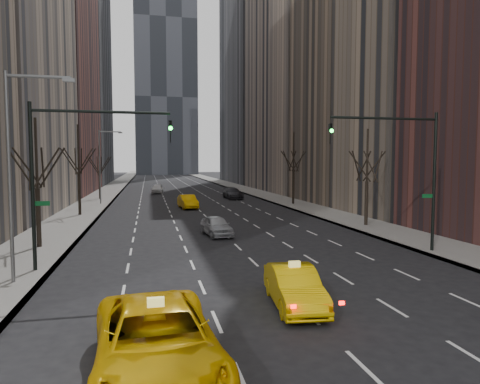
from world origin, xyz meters
TOP-DOWN VIEW (x-y plane):
  - ground at (0.00, 0.00)m, footprint 400.00×400.00m
  - sidewalk_left at (-12.25, 70.00)m, footprint 4.50×320.00m
  - sidewalk_right at (12.25, 70.00)m, footprint 4.50×320.00m
  - bld_left_far at (-21.50, 66.00)m, footprint 14.00×28.00m
  - bld_left_deep at (-21.50, 96.00)m, footprint 14.00×30.00m
  - bld_right_far at (21.50, 64.00)m, footprint 14.00×28.00m
  - bld_right_deep at (21.50, 95.00)m, footprint 14.00×30.00m
  - tower_far at (2.00, 170.00)m, footprint 24.00×24.00m
  - tree_lw_b at (-12.00, 18.00)m, footprint 3.36×3.50m
  - tree_lw_c at (-12.00, 34.00)m, footprint 3.36×3.50m
  - tree_lw_d at (-12.00, 52.00)m, footprint 3.36×3.50m
  - tree_rw_b at (12.00, 22.00)m, footprint 3.36×3.50m
  - tree_rw_c at (12.00, 40.00)m, footprint 3.36×3.50m
  - traffic_mast_left at (-9.11, 12.00)m, footprint 6.69×0.39m
  - traffic_mast_right at (9.11, 12.00)m, footprint 6.69×0.39m
  - streetlight_near at (-10.84, 10.00)m, footprint 2.83×0.22m
  - streetlight_far at (-10.84, 45.00)m, footprint 2.83×0.22m
  - taxi_suv at (-5.28, 0.64)m, footprint 3.42×6.69m
  - taxi_sedan at (-0.21, 4.88)m, footprint 2.00×4.62m
  - silver_sedan_ahead at (-0.65, 20.43)m, footprint 2.17×4.31m
  - far_taxi at (-1.07, 38.68)m, footprint 2.16×4.84m
  - far_suv_grey at (6.33, 49.72)m, footprint 2.41×5.41m
  - far_car_white at (-3.95, 62.46)m, footprint 2.17×4.66m

SIDE VIEW (x-z plane):
  - ground at x=0.00m, z-range 0.00..0.00m
  - sidewalk_left at x=-12.25m, z-range 0.00..0.15m
  - sidewalk_right at x=12.25m, z-range 0.00..0.15m
  - silver_sedan_ahead at x=-0.65m, z-range 0.00..1.41m
  - taxi_sedan at x=-0.21m, z-range 0.00..1.48m
  - far_suv_grey at x=6.33m, z-range 0.00..1.54m
  - far_taxi at x=-1.07m, z-range 0.00..1.54m
  - far_car_white at x=-3.95m, z-range 0.00..1.54m
  - taxi_suv at x=-5.28m, z-range 0.00..1.81m
  - tree_lw_d at x=-12.00m, z-range -0.12..7.24m
  - tree_lw_b at x=-12.00m, z-range -0.19..7.63m
  - tree_rw_b at x=12.00m, z-range -0.19..7.63m
  - tree_lw_c at x=-12.00m, z-range -0.33..8.41m
  - tree_rw_c at x=12.00m, z-range -0.33..8.41m
  - traffic_mast_left at x=-9.11m, z-range 1.49..9.49m
  - traffic_mast_right at x=9.11m, z-range 1.49..9.49m
  - streetlight_near at x=-10.84m, z-range 1.12..10.12m
  - streetlight_far at x=-10.84m, z-range 1.12..10.12m
  - bld_left_far at x=-21.50m, z-range 0.00..44.00m
  - bld_right_far at x=21.50m, z-range 0.00..50.00m
  - bld_right_deep at x=21.50m, z-range 0.00..58.00m
  - bld_left_deep at x=-21.50m, z-range 0.00..60.00m
  - tower_far at x=2.00m, z-range 0.00..120.00m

